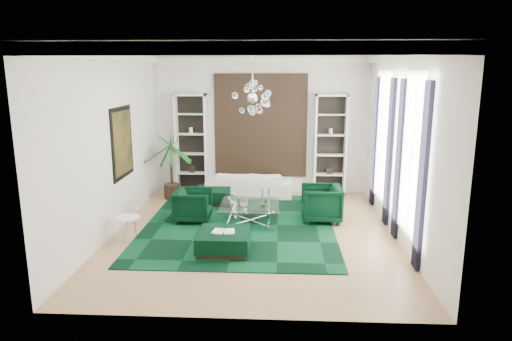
# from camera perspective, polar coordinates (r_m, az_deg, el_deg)

# --- Properties ---
(floor) EXTENTS (6.00, 7.00, 0.02)m
(floor) POSITION_cam_1_polar(r_m,az_deg,el_deg) (9.94, -0.28, -7.82)
(floor) COLOR tan
(floor) RESTS_ON ground
(ceiling) EXTENTS (6.00, 7.00, 0.02)m
(ceiling) POSITION_cam_1_polar(r_m,az_deg,el_deg) (9.34, -0.31, 14.75)
(ceiling) COLOR white
(ceiling) RESTS_ON ground
(wall_back) EXTENTS (6.00, 0.02, 3.80)m
(wall_back) POSITION_cam_1_polar(r_m,az_deg,el_deg) (12.93, 0.59, 5.62)
(wall_back) COLOR silver
(wall_back) RESTS_ON ground
(wall_front) EXTENTS (6.00, 0.02, 3.80)m
(wall_front) POSITION_cam_1_polar(r_m,az_deg,el_deg) (6.03, -2.17, -2.29)
(wall_front) COLOR silver
(wall_front) RESTS_ON ground
(wall_left) EXTENTS (0.02, 7.00, 3.80)m
(wall_left) POSITION_cam_1_polar(r_m,az_deg,el_deg) (10.08, -17.67, 3.10)
(wall_left) COLOR silver
(wall_left) RESTS_ON ground
(wall_right) EXTENTS (0.02, 7.00, 3.80)m
(wall_right) POSITION_cam_1_polar(r_m,az_deg,el_deg) (9.76, 17.66, 2.82)
(wall_right) COLOR silver
(wall_right) RESTS_ON ground
(crown_molding) EXTENTS (6.00, 7.00, 0.18)m
(crown_molding) POSITION_cam_1_polar(r_m,az_deg,el_deg) (9.33, -0.31, 14.08)
(crown_molding) COLOR white
(crown_molding) RESTS_ON ceiling
(ceiling_medallion) EXTENTS (0.90, 0.90, 0.05)m
(ceiling_medallion) POSITION_cam_1_polar(r_m,az_deg,el_deg) (9.63, -0.20, 14.44)
(ceiling_medallion) COLOR white
(ceiling_medallion) RESTS_ON ceiling
(tapestry) EXTENTS (2.50, 0.06, 2.80)m
(tapestry) POSITION_cam_1_polar(r_m,az_deg,el_deg) (12.88, 0.58, 5.60)
(tapestry) COLOR black
(tapestry) RESTS_ON wall_back
(shelving_left) EXTENTS (0.90, 0.38, 2.80)m
(shelving_left) POSITION_cam_1_polar(r_m,az_deg,el_deg) (13.02, -8.07, 3.33)
(shelving_left) COLOR white
(shelving_left) RESTS_ON floor
(shelving_right) EXTENTS (0.90, 0.38, 2.80)m
(shelving_right) POSITION_cam_1_polar(r_m,az_deg,el_deg) (12.87, 9.27, 3.18)
(shelving_right) COLOR white
(shelving_right) RESTS_ON floor
(painting) EXTENTS (0.04, 1.30, 1.60)m
(painting) POSITION_cam_1_polar(r_m,az_deg,el_deg) (10.63, -16.33, 3.37)
(painting) COLOR black
(painting) RESTS_ON wall_left
(window_near) EXTENTS (0.03, 1.10, 2.90)m
(window_near) POSITION_cam_1_polar(r_m,az_deg,el_deg) (8.90, 18.97, 1.84)
(window_near) COLOR white
(window_near) RESTS_ON wall_right
(curtain_near_a) EXTENTS (0.07, 0.30, 3.25)m
(curtain_near_a) POSITION_cam_1_polar(r_m,az_deg,el_deg) (8.21, 20.08, -0.87)
(curtain_near_a) COLOR black
(curtain_near_a) RESTS_ON floor
(curtain_near_b) EXTENTS (0.07, 0.30, 3.25)m
(curtain_near_b) POSITION_cam_1_polar(r_m,az_deg,el_deg) (9.67, 17.43, 1.24)
(curtain_near_b) COLOR black
(curtain_near_b) RESTS_ON floor
(window_far) EXTENTS (0.03, 1.10, 2.90)m
(window_far) POSITION_cam_1_polar(r_m,az_deg,el_deg) (11.20, 15.66, 4.11)
(window_far) COLOR white
(window_far) RESTS_ON wall_right
(curtain_far_a) EXTENTS (0.07, 0.30, 3.25)m
(curtain_far_a) POSITION_cam_1_polar(r_m,az_deg,el_deg) (10.48, 16.31, 2.14)
(curtain_far_a) COLOR black
(curtain_far_a) RESTS_ON floor
(curtain_far_b) EXTENTS (0.07, 0.30, 3.25)m
(curtain_far_b) POSITION_cam_1_polar(r_m,az_deg,el_deg) (11.98, 14.63, 3.47)
(curtain_far_b) COLOR black
(curtain_far_b) RESTS_ON floor
(rug) EXTENTS (4.20, 5.00, 0.02)m
(rug) POSITION_cam_1_polar(r_m,az_deg,el_deg) (10.41, -2.11, -6.77)
(rug) COLOR black
(rug) RESTS_ON floor
(sofa) EXTENTS (2.34, 0.92, 0.68)m
(sofa) POSITION_cam_1_polar(r_m,az_deg,el_deg) (12.64, -0.87, -1.72)
(sofa) COLOR white
(sofa) RESTS_ON floor
(armchair_left) EXTENTS (0.82, 0.80, 0.75)m
(armchair_left) POSITION_cam_1_polar(r_m,az_deg,el_deg) (10.67, -7.87, -4.33)
(armchair_left) COLOR black
(armchair_left) RESTS_ON floor
(armchair_right) EXTENTS (0.91, 0.89, 0.83)m
(armchair_right) POSITION_cam_1_polar(r_m,az_deg,el_deg) (10.69, 8.14, -4.08)
(armchair_right) COLOR black
(armchair_right) RESTS_ON floor
(coffee_table) EXTENTS (1.33, 1.33, 0.46)m
(coffee_table) POSITION_cam_1_polar(r_m,az_deg,el_deg) (10.41, -0.77, -5.49)
(coffee_table) COLOR white
(coffee_table) RESTS_ON floor
(ottoman_side) EXTENTS (0.88, 0.88, 0.39)m
(ottoman_side) POSITION_cam_1_polar(r_m,az_deg,el_deg) (12.07, -5.41, -3.18)
(ottoman_side) COLOR black
(ottoman_side) RESTS_ON floor
(ottoman_front) EXTENTS (0.99, 0.99, 0.40)m
(ottoman_front) POSITION_cam_1_polar(r_m,az_deg,el_deg) (8.93, -4.04, -8.84)
(ottoman_front) COLOR black
(ottoman_front) RESTS_ON floor
(book) EXTENTS (0.44, 0.29, 0.03)m
(book) POSITION_cam_1_polar(r_m,az_deg,el_deg) (8.85, -4.06, -7.55)
(book) COLOR white
(book) RESTS_ON ottoman_front
(side_table) EXTENTS (0.52, 0.52, 0.50)m
(side_table) POSITION_cam_1_polar(r_m,az_deg,el_deg) (9.76, -15.73, -7.08)
(side_table) COLOR white
(side_table) RESTS_ON floor
(palm) EXTENTS (1.49, 1.49, 2.38)m
(palm) POSITION_cam_1_polar(r_m,az_deg,el_deg) (12.48, -10.62, 1.86)
(palm) COLOR #19591E
(palm) RESTS_ON floor
(chandelier) EXTENTS (0.90, 0.90, 0.81)m
(chandelier) POSITION_cam_1_polar(r_m,az_deg,el_deg) (9.72, -0.44, 9.00)
(chandelier) COLOR white
(chandelier) RESTS_ON ceiling
(table_plant) EXTENTS (0.13, 0.10, 0.23)m
(table_plant) POSITION_cam_1_polar(r_m,az_deg,el_deg) (10.03, 1.02, -4.13)
(table_plant) COLOR #19591E
(table_plant) RESTS_ON coffee_table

